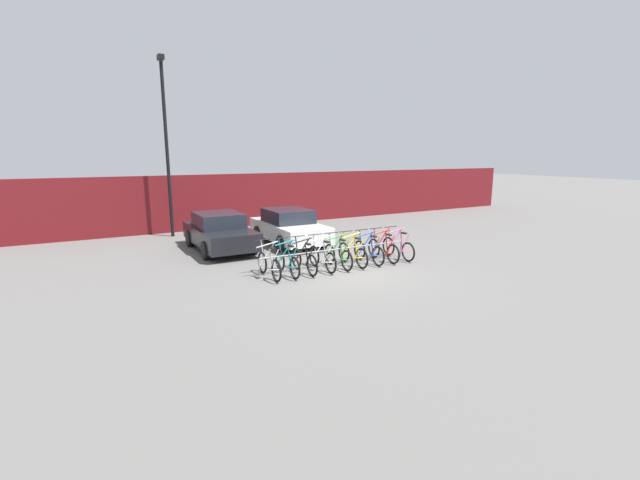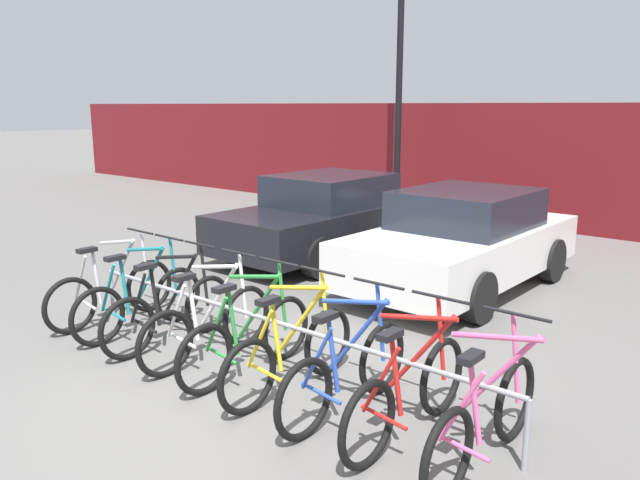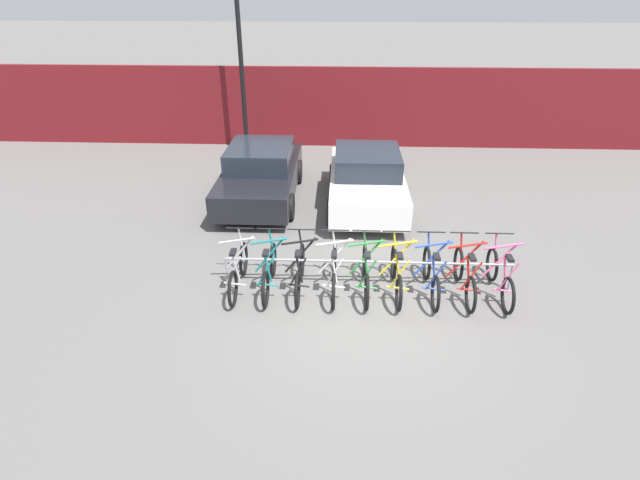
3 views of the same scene
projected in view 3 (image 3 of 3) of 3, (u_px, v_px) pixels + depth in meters
The scene contains 15 objects.
ground_plane at pixel (366, 308), 8.83m from camera, with size 120.00×120.00×0.00m, color #605E5B.
hoarding_wall at pixel (357, 108), 16.59m from camera, with size 36.00×0.16×2.59m, color maroon.
bike_rack at pixel (368, 264), 9.18m from camera, with size 5.32×0.04×0.57m.
bicycle_silver at pixel (238, 271), 9.20m from camera, with size 0.68×1.71×1.05m.
bicycle_teal at pixel (269, 272), 9.18m from camera, with size 0.68×1.71×1.05m.
bicycle_black at pixel (300, 272), 9.16m from camera, with size 0.68×1.71×1.05m.
bicycle_white at pixel (334, 273), 9.13m from camera, with size 0.68×1.71×1.05m.
bicycle_green at pixel (365, 274), 9.11m from camera, with size 0.68×1.71×1.05m.
bicycle_yellow at pixel (396, 275), 9.09m from camera, with size 0.68×1.71×1.05m.
bicycle_blue at pixel (431, 275), 9.07m from camera, with size 0.68×1.71×1.05m.
bicycle_red at pixel (465, 276), 9.04m from camera, with size 0.68×1.71×1.05m.
bicycle_pink at pixel (500, 277), 9.02m from camera, with size 0.68×1.71×1.05m.
car_black at pixel (261, 173), 12.83m from camera, with size 1.91×4.18×1.40m.
car_white at pixel (367, 179), 12.47m from camera, with size 1.91×4.06×1.40m.
lamp_post at pixel (238, 18), 14.53m from camera, with size 0.24×0.44×7.47m.
Camera 3 is at (-0.49, -7.25, 5.22)m, focal length 28.00 mm.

